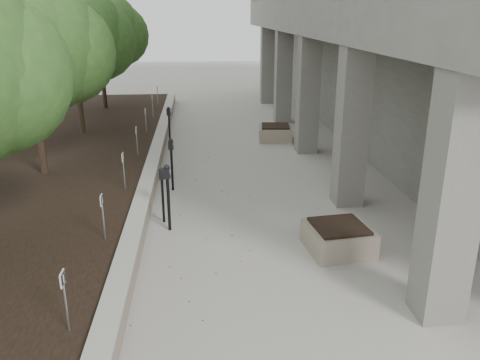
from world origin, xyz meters
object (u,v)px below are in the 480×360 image
crabapple_tree_3 (32,76)px  planter_front (338,237)px  crabapple_tree_5 (100,49)px  parking_meter_4 (172,165)px  parking_meter_5 (169,128)px  crabapple_tree_4 (75,59)px  planter_back (275,133)px  parking_meter_2 (168,198)px  parking_meter_3 (163,195)px

crabapple_tree_3 → planter_front: (7.23, -4.62, -2.83)m
crabapple_tree_5 → parking_meter_4: bearing=-71.2°
planter_front → parking_meter_5: bearing=114.6°
crabapple_tree_4 → planter_back: (7.37, -0.26, -2.83)m
parking_meter_2 → parking_meter_3: bearing=118.6°
crabapple_tree_4 → crabapple_tree_5: bearing=90.0°
crabapple_tree_3 → crabapple_tree_5: 10.00m
parking_meter_5 → crabapple_tree_5: bearing=138.1°
crabapple_tree_4 → crabapple_tree_5: size_ratio=1.00×
crabapple_tree_3 → parking_meter_3: (3.51, -2.83, -2.44)m
parking_meter_2 → parking_meter_3: size_ratio=1.15×
parking_meter_3 → planter_back: parking_meter_3 is taller
crabapple_tree_5 → planter_back: bearing=-35.5°
parking_meter_2 → planter_front: parking_meter_2 is taller
parking_meter_4 → planter_back: parking_meter_4 is taller
crabapple_tree_3 → planter_front: crabapple_tree_3 is taller
planter_front → parking_meter_4: bearing=132.1°
parking_meter_2 → planter_back: (3.70, 8.03, -0.49)m
parking_meter_2 → planter_front: (3.56, -1.32, -0.50)m
parking_meter_5 → planter_front: parking_meter_5 is taller
parking_meter_2 → parking_meter_5: parking_meter_2 is taller
crabapple_tree_4 → parking_meter_2: 9.37m
crabapple_tree_5 → planter_back: 9.49m
crabapple_tree_4 → parking_meter_5: size_ratio=3.57×
parking_meter_4 → parking_meter_5: parking_meter_5 is taller
crabapple_tree_5 → planter_front: (7.23, -14.62, -2.83)m
parking_meter_2 → planter_front: bearing=-10.9°
crabapple_tree_5 → crabapple_tree_3: bearing=-90.0°
crabapple_tree_5 → crabapple_tree_4: bearing=-90.0°
parking_meter_2 → crabapple_tree_5: bearing=114.9°
parking_meter_2 → parking_meter_5: (-0.33, 7.19, -0.02)m
parking_meter_4 → crabapple_tree_5: bearing=120.5°
crabapple_tree_3 → parking_meter_4: (3.63, -0.63, -2.37)m
parking_meter_4 → crabapple_tree_3: bearing=-178.2°
crabapple_tree_4 → parking_meter_4: size_ratio=3.65×
crabapple_tree_5 → parking_meter_2: 13.99m
crabapple_tree_3 → parking_meter_5: (3.34, 3.89, -2.36)m
crabapple_tree_4 → parking_meter_5: 4.24m
parking_meter_3 → planter_back: bearing=62.9°
crabapple_tree_4 → parking_meter_4: 7.11m
crabapple_tree_4 → parking_meter_3: (3.51, -7.83, -2.44)m
parking_meter_4 → parking_meter_5: bearing=105.3°
parking_meter_2 → parking_meter_5: size_ratio=1.03×
crabapple_tree_3 → planter_back: bearing=32.7°
planter_front → parking_meter_2: bearing=159.6°
parking_meter_2 → parking_meter_5: bearing=102.1°
crabapple_tree_3 → planter_back: crabapple_tree_3 is taller
crabapple_tree_3 → parking_meter_4: 4.38m
crabapple_tree_3 → parking_meter_2: 5.46m
parking_meter_2 → planter_back: parking_meter_2 is taller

